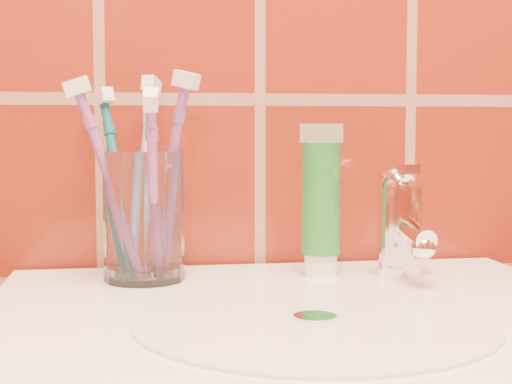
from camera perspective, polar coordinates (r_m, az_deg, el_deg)
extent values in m
cylinder|color=silver|center=(0.65, 4.31, -9.28)|extent=(0.30, 0.30, 0.00)
cylinder|color=white|center=(0.65, 4.31, -9.10)|extent=(0.04, 0.04, 0.00)
cylinder|color=white|center=(0.82, -8.16, -1.74)|extent=(0.10, 0.10, 0.14)
cylinder|color=white|center=(0.85, 4.73, -5.29)|extent=(0.03, 0.03, 0.02)
cylinder|color=#176422|center=(0.84, 4.76, -0.46)|extent=(0.04, 0.04, 0.12)
cube|color=beige|center=(0.84, 4.79, 4.29)|extent=(0.05, 0.01, 0.02)
cylinder|color=white|center=(0.86, 10.39, -2.88)|extent=(0.05, 0.05, 0.09)
sphere|color=white|center=(0.85, 10.44, 0.30)|extent=(0.05, 0.05, 0.05)
cylinder|color=white|center=(0.82, 11.27, -2.70)|extent=(0.02, 0.09, 0.03)
cube|color=white|center=(0.84, 10.72, 1.46)|extent=(0.02, 0.06, 0.01)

